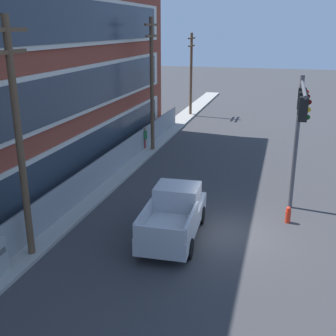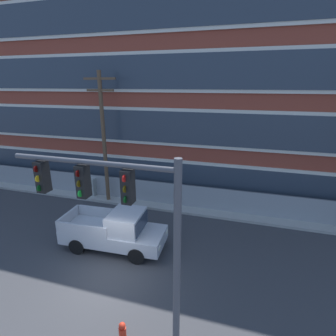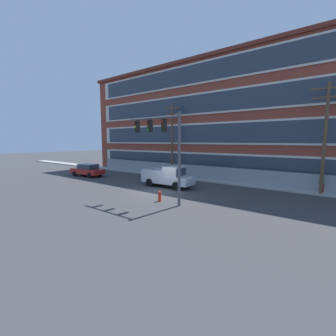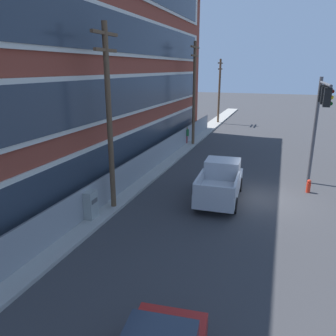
# 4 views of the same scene
# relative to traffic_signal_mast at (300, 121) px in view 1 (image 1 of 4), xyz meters

# --- Properties ---
(ground_plane) EXTENTS (160.00, 160.00, 0.00)m
(ground_plane) POSITION_rel_traffic_signal_mast_xyz_m (-2.15, 2.57, -4.64)
(ground_plane) COLOR #38383A
(sidewalk_building_side) EXTENTS (80.00, 1.71, 0.16)m
(sidewalk_building_side) POSITION_rel_traffic_signal_mast_xyz_m (-2.15, 10.06, -4.56)
(sidewalk_building_side) COLOR #9E9B93
(sidewalk_building_side) RESTS_ON ground
(chain_link_fence) EXTENTS (37.29, 0.06, 1.69)m
(chain_link_fence) POSITION_rel_traffic_signal_mast_xyz_m (-0.75, 10.14, -3.78)
(chain_link_fence) COLOR gray
(chain_link_fence) RESTS_ON ground
(traffic_signal_mast) EXTENTS (4.81, 0.43, 6.41)m
(traffic_signal_mast) POSITION_rel_traffic_signal_mast_xyz_m (0.00, 0.00, 0.00)
(traffic_signal_mast) COLOR #4C4C51
(traffic_signal_mast) RESTS_ON ground
(pickup_truck_silver) EXTENTS (5.31, 2.28, 2.05)m
(pickup_truck_silver) POSITION_rel_traffic_signal_mast_xyz_m (-2.93, 4.74, -3.68)
(pickup_truck_silver) COLOR #B2B5BA
(pickup_truck_silver) RESTS_ON ground
(utility_pole_near_corner) EXTENTS (2.18, 0.26, 8.84)m
(utility_pole_near_corner) POSITION_rel_traffic_signal_mast_xyz_m (-6.08, 9.59, 0.20)
(utility_pole_near_corner) COLOR brown
(utility_pole_near_corner) RESTS_ON ground
(utility_pole_midblock) EXTENTS (2.50, 0.26, 9.09)m
(utility_pole_midblock) POSITION_rel_traffic_signal_mast_xyz_m (9.13, 9.50, 0.38)
(utility_pole_midblock) COLOR brown
(utility_pole_midblock) RESTS_ON ground
(utility_pole_far_east) EXTENTS (2.65, 0.26, 7.96)m
(utility_pole_far_east) POSITION_rel_traffic_signal_mast_xyz_m (22.46, 9.72, -0.18)
(utility_pole_far_east) COLOR brown
(utility_pole_far_east) RESTS_ON ground
(pedestrian_near_cabinet) EXTENTS (0.44, 0.46, 1.69)m
(pedestrian_near_cabinet) POSITION_rel_traffic_signal_mast_xyz_m (9.19, 10.15, -3.67)
(pedestrian_near_cabinet) COLOR maroon
(pedestrian_near_cabinet) RESTS_ON ground
(fire_hydrant) EXTENTS (0.24, 0.24, 0.78)m
(fire_hydrant) POSITION_rel_traffic_signal_mast_xyz_m (-0.35, 0.10, -4.26)
(fire_hydrant) COLOR red
(fire_hydrant) RESTS_ON ground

